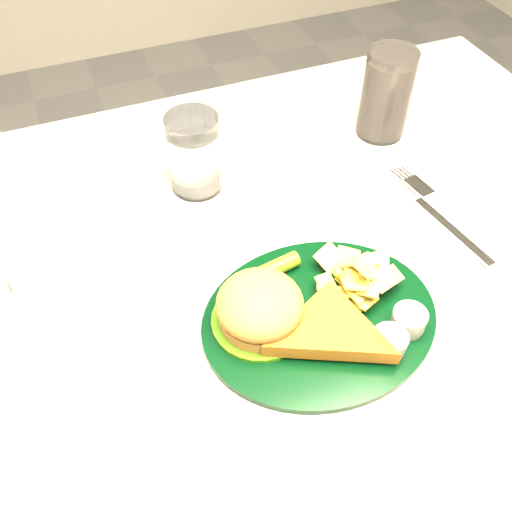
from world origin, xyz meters
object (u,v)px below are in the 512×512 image
Objects in this scene: fork_napkin at (448,225)px; water_glass at (194,154)px; cola_glass at (386,94)px; table at (246,412)px; dinner_plate at (321,304)px.

water_glass is at bearing 135.48° from fork_napkin.
water_glass is 0.35m from fork_napkin.
water_glass is at bearing -176.77° from cola_glass.
water_glass is at bearing 91.33° from table.
table is 0.47m from fork_napkin.
cola_glass is (0.24, 0.29, 0.04)m from dinner_plate.
dinner_plate is 2.02× the size of cola_glass.
table is 0.56m from cola_glass.
dinner_plate is 0.28m from water_glass.
water_glass is 0.62× the size of fork_napkin.
fork_napkin is (0.28, -0.20, -0.05)m from water_glass.
fork_napkin reaches higher than table.
cola_glass reaches higher than fork_napkin.
dinner_plate is 1.51× the size of fork_napkin.
water_glass is at bearing 102.34° from dinner_plate.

